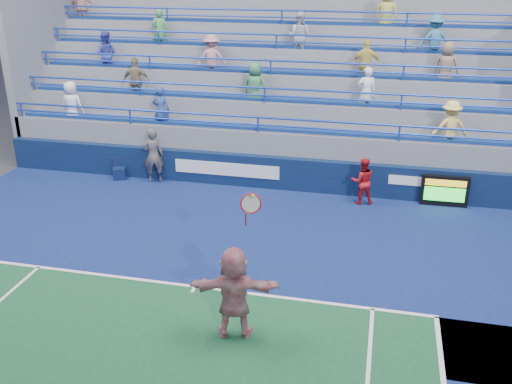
% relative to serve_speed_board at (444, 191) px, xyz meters
% --- Properties ---
extents(ground, '(120.00, 120.00, 0.00)m').
position_rel_serve_speed_board_xyz_m(ground, '(-6.01, -6.23, -0.50)').
color(ground, '#333538').
extents(sponsor_wall, '(18.00, 0.32, 1.10)m').
position_rel_serve_speed_board_xyz_m(sponsor_wall, '(-6.01, 0.27, 0.05)').
color(sponsor_wall, '#0A1B3B').
rests_on(sponsor_wall, ground).
extents(bleacher_stand, '(18.00, 5.60, 6.13)m').
position_rel_serve_speed_board_xyz_m(bleacher_stand, '(-6.01, 4.04, 1.05)').
color(bleacher_stand, slate).
rests_on(bleacher_stand, ground).
extents(serve_speed_board, '(1.43, 0.19, 0.99)m').
position_rel_serve_speed_board_xyz_m(serve_speed_board, '(0.00, 0.00, 0.00)').
color(serve_speed_board, black).
rests_on(serve_speed_board, ground).
extents(judge_chair, '(0.55, 0.57, 0.74)m').
position_rel_serve_speed_board_xyz_m(judge_chair, '(-10.83, -0.09, -0.26)').
color(judge_chair, '#0D173F').
rests_on(judge_chair, ground).
extents(tennis_player, '(1.91, 0.93, 3.17)m').
position_rel_serve_speed_board_xyz_m(tennis_player, '(-4.64, -7.74, 0.50)').
color(tennis_player, silver).
rests_on(tennis_player, ground).
extents(line_judge, '(0.82, 0.70, 1.91)m').
position_rel_serve_speed_board_xyz_m(line_judge, '(-9.53, -0.06, 0.46)').
color(line_judge, '#151D3C').
rests_on(line_judge, ground).
extents(ball_girl, '(0.84, 0.73, 1.50)m').
position_rel_serve_speed_board_xyz_m(ball_girl, '(-2.50, -0.36, 0.25)').
color(ball_girl, red).
rests_on(ball_girl, ground).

